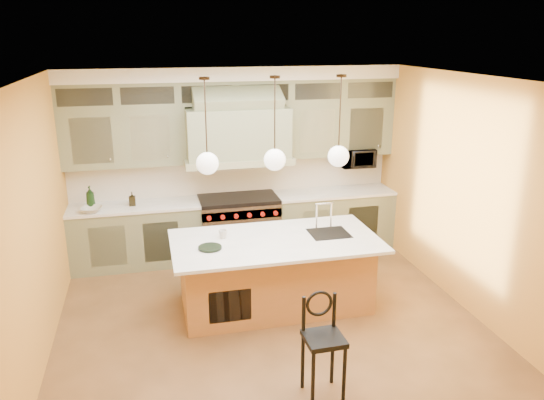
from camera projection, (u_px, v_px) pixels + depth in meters
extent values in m
plane|color=brown|center=(271.00, 323.00, 6.41)|extent=(5.00, 5.00, 0.00)
plane|color=white|center=(270.00, 79.00, 5.54)|extent=(5.00, 5.00, 0.00)
plane|color=gold|center=(234.00, 161.00, 8.29)|extent=(5.00, 0.00, 5.00)
plane|color=gold|center=(354.00, 322.00, 3.65)|extent=(5.00, 0.00, 5.00)
plane|color=gold|center=(33.00, 228.00, 5.42)|extent=(0.00, 5.00, 5.00)
plane|color=gold|center=(468.00, 195.00, 6.53)|extent=(0.00, 5.00, 5.00)
cube|color=gray|center=(137.00, 236.00, 7.94)|extent=(1.90, 0.65, 0.90)
cube|color=gray|center=(332.00, 220.00, 8.63)|extent=(1.90, 0.65, 0.90)
cube|color=white|center=(134.00, 206.00, 7.80)|extent=(1.90, 0.68, 0.04)
cube|color=white|center=(333.00, 192.00, 8.49)|extent=(1.90, 0.68, 0.04)
cube|color=beige|center=(234.00, 175.00, 8.34)|extent=(5.00, 0.04, 0.56)
cube|color=gray|center=(124.00, 137.00, 7.62)|extent=(1.75, 0.35, 0.85)
cube|color=gray|center=(337.00, 128.00, 8.35)|extent=(1.75, 0.35, 0.85)
cube|color=gray|center=(237.00, 133.00, 7.82)|extent=(1.50, 0.70, 0.75)
cube|color=gray|center=(238.00, 159.00, 7.94)|extent=(1.60, 0.76, 0.10)
cube|color=#333833|center=(234.00, 92.00, 7.81)|extent=(5.00, 0.35, 0.35)
cube|color=white|center=(234.00, 73.00, 7.70)|extent=(5.00, 0.47, 0.20)
cube|color=silver|center=(239.00, 228.00, 8.26)|extent=(1.20, 0.70, 0.90)
cube|color=black|center=(238.00, 199.00, 8.12)|extent=(1.20, 0.70, 0.06)
cube|color=silver|center=(242.00, 215.00, 7.87)|extent=(1.20, 0.06, 0.14)
cube|color=#A9753C|center=(275.00, 273.00, 6.73)|extent=(2.31, 1.10, 0.88)
cube|color=white|center=(276.00, 241.00, 6.54)|extent=(2.56, 1.35, 0.04)
cube|color=black|center=(329.00, 235.00, 6.75)|extent=(0.49, 0.44, 0.05)
cylinder|color=black|center=(313.00, 380.00, 4.88)|extent=(0.04, 0.04, 0.60)
cylinder|color=black|center=(344.00, 375.00, 4.95)|extent=(0.04, 0.04, 0.60)
cylinder|color=black|center=(303.00, 361.00, 5.16)|extent=(0.04, 0.04, 0.60)
cylinder|color=black|center=(332.00, 356.00, 5.24)|extent=(0.04, 0.04, 0.60)
cube|color=black|center=(324.00, 339.00, 4.96)|extent=(0.37, 0.37, 0.05)
torus|color=black|center=(319.00, 304.00, 5.02)|extent=(0.27, 0.04, 0.27)
imported|color=black|center=(356.00, 158.00, 8.49)|extent=(0.54, 0.37, 0.30)
imported|color=black|center=(90.00, 197.00, 7.60)|extent=(0.15, 0.15, 0.33)
imported|color=black|center=(132.00, 199.00, 7.74)|extent=(0.10, 0.10, 0.20)
imported|color=beige|center=(92.00, 210.00, 7.47)|extent=(0.34, 0.34, 0.07)
imported|color=beige|center=(223.00, 234.00, 6.58)|extent=(0.12, 0.12, 0.10)
cylinder|color=#2D2319|center=(204.00, 78.00, 5.82)|extent=(0.12, 0.12, 0.03)
cylinder|color=#2D2319|center=(206.00, 119.00, 5.95)|extent=(0.02, 0.02, 0.93)
sphere|color=white|center=(207.00, 163.00, 6.10)|extent=(0.26, 0.26, 0.26)
cylinder|color=#2D2319|center=(275.00, 77.00, 5.99)|extent=(0.12, 0.12, 0.03)
cylinder|color=#2D2319|center=(275.00, 116.00, 6.13)|extent=(0.02, 0.02, 0.93)
sphere|color=white|center=(275.00, 160.00, 6.28)|extent=(0.26, 0.26, 0.26)
cylinder|color=#2D2319|center=(341.00, 76.00, 6.17)|extent=(0.12, 0.12, 0.03)
cylinder|color=#2D2319|center=(340.00, 114.00, 6.31)|extent=(0.02, 0.02, 0.93)
sphere|color=white|center=(338.00, 156.00, 6.46)|extent=(0.26, 0.26, 0.26)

